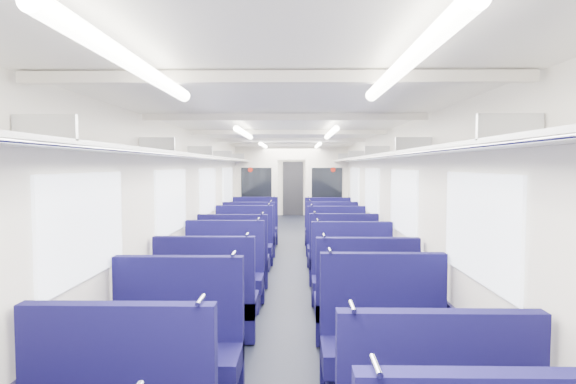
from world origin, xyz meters
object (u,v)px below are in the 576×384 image
seat_10 (224,281)px  seat_11 (353,284)px  seat_15 (337,250)px  seat_18 (255,231)px  seat_19 (328,232)px  end_door (293,189)px  seat_16 (250,239)px  seat_14 (244,249)px  seat_8 (207,307)px  seat_7 (385,351)px  seat_17 (331,239)px  seat_9 (365,309)px  seat_12 (234,264)px  seat_6 (175,358)px  bulkhead (292,190)px  seat_13 (343,262)px

seat_10 → seat_11: 1.66m
seat_15 → seat_18: size_ratio=1.00×
seat_19 → seat_15: bearing=-90.0°
end_door → seat_16: 8.08m
seat_10 → seat_14: (0.00, 2.32, 0.00)m
end_door → seat_15: 9.27m
seat_8 → seat_16: size_ratio=1.00×
seat_7 → seat_17: size_ratio=1.00×
seat_14 → seat_16: (0.00, 1.09, 0.00)m
end_door → seat_9: end_door is taller
seat_8 → end_door: bearing=86.2°
seat_19 → seat_12: bearing=-115.8°
seat_12 → seat_16: same height
seat_6 → bulkhead: bearing=84.2°
end_door → seat_14: (-0.83, -9.09, -0.64)m
seat_10 → seat_12: size_ratio=1.00×
bulkhead → seat_16: size_ratio=2.41×
seat_6 → seat_14: size_ratio=1.00×
seat_19 → seat_9: bearing=-90.0°
seat_14 → seat_6: bearing=-90.0°
seat_11 → seat_18: bearing=109.2°
seat_9 → seat_12: same height
seat_9 → seat_17: same height
bulkhead → seat_6: 8.19m
seat_6 → seat_15: bearing=70.4°
seat_8 → seat_12: (0.00, 2.16, 0.00)m
seat_12 → seat_14: bearing=90.0°
seat_6 → seat_8: 1.33m
seat_18 → bulkhead: bearing=50.9°
seat_7 → seat_8: 2.03m
seat_11 → seat_10: bearing=175.8°
seat_17 → seat_6: bearing=-105.6°
seat_9 → seat_15: bearing=90.0°
seat_8 → seat_9: size_ratio=1.00×
end_door → seat_6: size_ratio=1.72×
seat_7 → seat_11: same height
seat_16 → seat_18: size_ratio=1.00×
seat_17 → seat_8: bearing=-109.8°
seat_17 → seat_19: bearing=90.0°
seat_8 → seat_18: (0.00, 5.75, 0.00)m
bulkhead → seat_17: (0.83, -2.15, -0.88)m
seat_12 → seat_14: (0.00, 1.28, 0.00)m
seat_9 → seat_18: bearing=106.0°
seat_11 → seat_14: (-1.66, 2.44, 0.00)m
seat_8 → seat_18: same height
end_door → bulkhead: size_ratio=0.71×
seat_9 → seat_17: size_ratio=1.00×
seat_6 → seat_17: bearing=74.4°
seat_13 → end_door: bearing=94.6°
seat_6 → seat_18: (0.00, 7.08, 0.00)m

